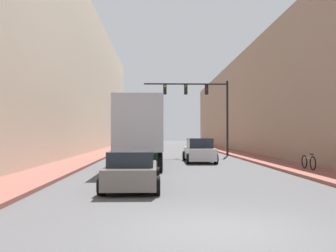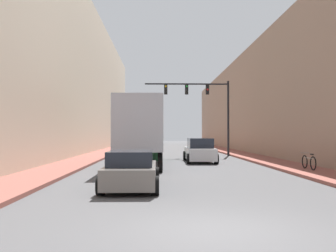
{
  "view_description": "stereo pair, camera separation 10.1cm",
  "coord_description": "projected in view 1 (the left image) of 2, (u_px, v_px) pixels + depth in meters",
  "views": [
    {
      "loc": [
        -1.3,
        -7.8,
        2.02
      ],
      "look_at": [
        -0.66,
        11.6,
        2.43
      ],
      "focal_mm": 40.0,
      "sensor_mm": 36.0,
      "label": 1
    },
    {
      "loc": [
        -1.2,
        -7.8,
        2.02
      ],
      "look_at": [
        -0.66,
        11.6,
        2.43
      ],
      "focal_mm": 40.0,
      "sensor_mm": 36.0,
      "label": 2
    }
  ],
  "objects": [
    {
      "name": "building_right",
      "position": [
        276.0,
        101.0,
        38.24
      ],
      "size": [
        6.0,
        80.0,
        10.86
      ],
      "color": "#997A66",
      "rests_on": "ground"
    },
    {
      "name": "semi_truck",
      "position": [
        142.0,
        130.0,
        23.95
      ],
      "size": [
        2.59,
        11.42,
        4.05
      ],
      "color": "#B2B7C1",
      "rests_on": "ground"
    },
    {
      "name": "sidewalk_left",
      "position": [
        102.0,
        153.0,
        37.55
      ],
      "size": [
        2.58,
        80.0,
        0.15
      ],
      "color": "brown",
      "rests_on": "ground"
    },
    {
      "name": "suv_car",
      "position": [
        199.0,
        151.0,
        26.73
      ],
      "size": [
        2.1,
        4.84,
        1.71
      ],
      "color": "silver",
      "rests_on": "ground"
    },
    {
      "name": "ground_plane",
      "position": [
        218.0,
        231.0,
        7.79
      ],
      "size": [
        200.0,
        200.0,
        0.0
      ],
      "primitive_type": "plane",
      "color": "#4C4C4F"
    },
    {
      "name": "sidewalk_right",
      "position": [
        235.0,
        153.0,
        37.99
      ],
      "size": [
        2.58,
        80.0,
        0.15
      ],
      "color": "brown",
      "rests_on": "ground"
    },
    {
      "name": "building_left",
      "position": [
        59.0,
        76.0,
        37.57
      ],
      "size": [
        6.0,
        80.0,
        15.77
      ],
      "color": "beige",
      "rests_on": "ground"
    },
    {
      "name": "traffic_signal_gantry",
      "position": [
        205.0,
        102.0,
        34.33
      ],
      "size": [
        7.76,
        0.35,
        6.89
      ],
      "color": "black",
      "rests_on": "ground"
    },
    {
      "name": "parked_bicycle",
      "position": [
        309.0,
        162.0,
        19.72
      ],
      "size": [
        0.44,
        1.82,
        0.86
      ],
      "color": "black",
      "rests_on": "sidewalk_right"
    },
    {
      "name": "sedan_car",
      "position": [
        132.0,
        170.0,
        13.84
      ],
      "size": [
        2.04,
        4.46,
        1.4
      ],
      "color": "slate",
      "rests_on": "ground"
    }
  ]
}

